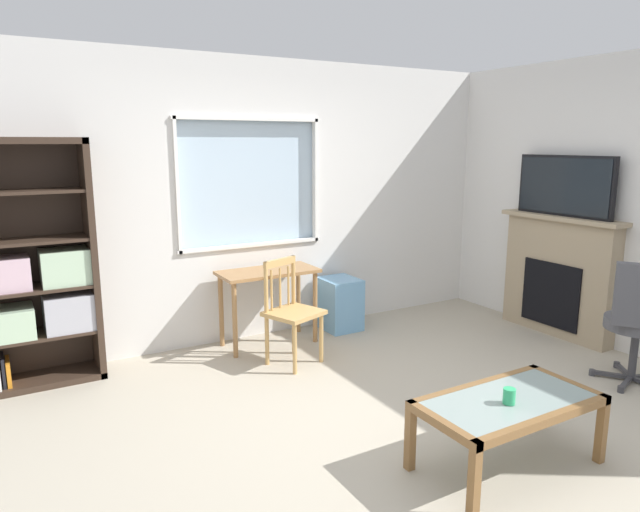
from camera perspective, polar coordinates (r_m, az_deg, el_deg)
name	(u,v)px	position (r m, az deg, el deg)	size (l,w,h in m)	color
ground	(400,425)	(4.05, 8.04, -16.47)	(6.16, 5.44, 0.02)	#B2A893
wall_back_with_window	(263,202)	(5.53, -5.77, 5.39)	(5.16, 0.15, 2.65)	silver
bookshelf	(34,279)	(4.89, -26.75, -2.12)	(0.90, 0.38, 1.91)	#38281E
desk_under_window	(268,283)	(5.29, -5.23, -2.74)	(0.91, 0.44, 0.71)	#A37547
wooden_chair	(291,311)	(4.86, -2.94, -5.50)	(0.53, 0.52, 0.90)	tan
plastic_drawer_unit	(340,304)	(5.79, 1.97, -4.80)	(0.35, 0.40, 0.52)	#72ADDB
fireplace	(558,275)	(6.03, 22.80, -1.80)	(0.26, 1.26, 1.18)	tan
tv	(565,186)	(5.89, 23.35, 6.49)	(0.06, 1.02, 0.57)	black
office_chair	(639,318)	(5.01, 29.39, -5.41)	(0.62, 0.57, 1.00)	#4C4C51
coffee_table	(509,408)	(3.57, 18.42, -14.29)	(1.08, 0.56, 0.42)	#8C9E99
sippy_cup	(509,396)	(3.47, 18.46, -13.20)	(0.07, 0.07, 0.09)	#33B770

